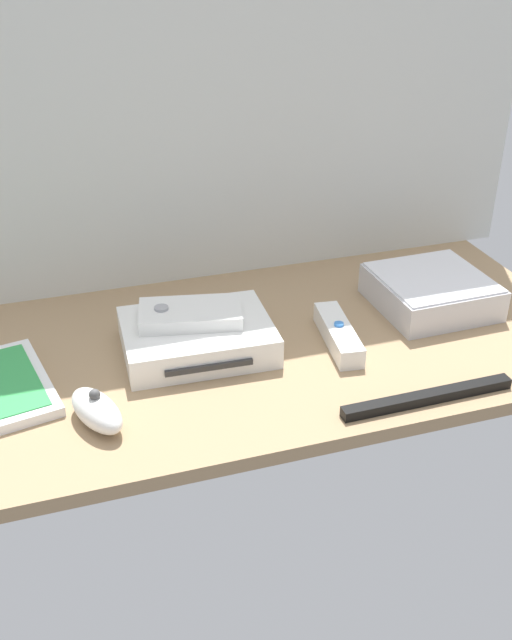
{
  "coord_description": "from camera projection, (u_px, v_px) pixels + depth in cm",
  "views": [
    {
      "loc": [
        -27.69,
        -87.07,
        55.96
      ],
      "look_at": [
        0.0,
        0.0,
        4.0
      ],
      "focal_mm": 41.05,
      "sensor_mm": 36.0,
      "label": 1
    }
  ],
  "objects": [
    {
      "name": "game_console",
      "position": [
        197.0,
        337.0,
        1.04
      ],
      "size": [
        21.66,
        17.18,
        4.4
      ],
      "rotation": [
        0.0,
        0.0,
        -0.04
      ],
      "color": "white",
      "rests_on": "ground_plane"
    },
    {
      "name": "remote_nunchuk",
      "position": [
        97.0,
        410.0,
        0.9
      ],
      "size": [
        7.83,
        10.92,
        5.1
      ],
      "rotation": [
        0.0,
        0.0,
        0.38
      ],
      "color": "white",
      "rests_on": "ground_plane"
    },
    {
      "name": "remote_classic_pad",
      "position": [
        190.0,
        314.0,
        1.04
      ],
      "size": [
        15.7,
        10.69,
        2.4
      ],
      "rotation": [
        0.0,
        0.0,
        -0.2
      ],
      "color": "white",
      "rests_on": "game_console"
    },
    {
      "name": "sensor_bar",
      "position": [
        428.0,
        397.0,
        0.94
      ],
      "size": [
        24.02,
        2.05,
        1.4
      ],
      "primitive_type": "cube",
      "rotation": [
        0.0,
        0.0,
        0.01
      ],
      "color": "black",
      "rests_on": "ground_plane"
    },
    {
      "name": "mini_computer",
      "position": [
        431.0,
        291.0,
        1.16
      ],
      "size": [
        17.4,
        17.4,
        5.3
      ],
      "rotation": [
        0.0,
        0.0,
        0.02
      ],
      "color": "silver",
      "rests_on": "ground_plane"
    },
    {
      "name": "remote_wand",
      "position": [
        338.0,
        334.0,
        1.06
      ],
      "size": [
        5.43,
        15.13,
        3.4
      ],
      "rotation": [
        0.0,
        0.0,
        -0.13
      ],
      "color": "white",
      "rests_on": "ground_plane"
    },
    {
      "name": "ground_plane",
      "position": [
        256.0,
        349.0,
        1.08
      ],
      "size": [
        100.0,
        48.0,
        2.0
      ],
      "primitive_type": "cube",
      "color": "#9E7F5B",
      "rests_on": "ground"
    },
    {
      "name": "back_wall",
      "position": [
        207.0,
        85.0,
        1.12
      ],
      "size": [
        110.0,
        1.2,
        64.0
      ],
      "primitive_type": "cube",
      "color": "silver",
      "rests_on": "ground"
    }
  ]
}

